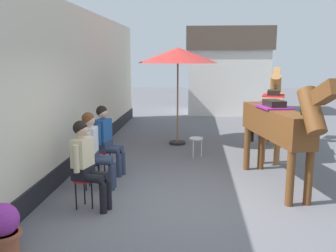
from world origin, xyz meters
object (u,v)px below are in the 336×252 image
seated_visitor_middle (94,147)px  saddled_horse_far (273,106)px  saddled_horse_near (279,124)px  flower_planter_near (3,228)px  seated_visitor_far (106,136)px  spare_stool_white (196,140)px  cafe_parasol (178,56)px  seated_visitor_near (86,160)px

seated_visitor_middle → saddled_horse_far: (3.67, 2.89, 0.38)m
saddled_horse_near → seated_visitor_middle: bearing=-174.0°
flower_planter_near → seated_visitor_far: bearing=81.2°
seated_visitor_middle → saddled_horse_far: size_ratio=0.47×
saddled_horse_near → spare_stool_white: 2.56m
saddled_horse_far → cafe_parasol: (-2.38, 0.68, 1.20)m
saddled_horse_far → flower_planter_near: size_ratio=4.60×
spare_stool_white → saddled_horse_far: bearing=17.5°
cafe_parasol → spare_stool_white: cafe_parasol is taller
seated_visitor_middle → cafe_parasol: cafe_parasol is taller
seated_visitor_near → spare_stool_white: (1.67, 3.18, -0.38)m
seated_visitor_far → spare_stool_white: 2.33m
seated_visitor_far → saddled_horse_near: (3.24, -0.51, 0.38)m
saddled_horse_near → saddled_horse_far: 2.59m
seated_visitor_near → saddled_horse_far: 5.19m
seated_visitor_near → saddled_horse_far: (3.54, 3.77, 0.38)m
seated_visitor_far → seated_visitor_middle: bearing=-90.7°
seated_visitor_near → cafe_parasol: bearing=75.3°
saddled_horse_near → cafe_parasol: 3.97m
seated_visitor_middle → cafe_parasol: bearing=70.1°
seated_visitor_far → spare_stool_white: bearing=39.0°
seated_visitor_middle → saddled_horse_near: 3.29m
seated_visitor_near → flower_planter_near: (-0.60, -1.42, -0.44)m
saddled_horse_near → cafe_parasol: (-1.96, 3.23, 1.20)m
seated_visitor_far → saddled_horse_far: (3.66, 2.04, 0.38)m
saddled_horse_far → seated_visitor_far: bearing=-150.9°
seated_visitor_far → cafe_parasol: bearing=64.8°
flower_planter_near → spare_stool_white: flower_planter_near is taller
seated_visitor_far → saddled_horse_far: bearing=29.1°
saddled_horse_near → flower_planter_near: 4.64m
seated_visitor_near → saddled_horse_near: 3.38m
seated_visitor_middle → saddled_horse_far: bearing=38.2°
seated_visitor_near → spare_stool_white: seated_visitor_near is taller
seated_visitor_near → flower_planter_near: bearing=-113.1°
saddled_horse_far → flower_planter_near: (-4.15, -5.19, -0.82)m
saddled_horse_far → saddled_horse_near: bearing=-99.3°
seated_visitor_near → spare_stool_white: size_ratio=3.02×
seated_visitor_near → flower_planter_near: 1.60m
spare_stool_white → saddled_horse_near: bearing=-53.4°
seated_visitor_middle → spare_stool_white: size_ratio=3.02×
seated_visitor_middle → cafe_parasol: size_ratio=0.54×
seated_visitor_far → cafe_parasol: cafe_parasol is taller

